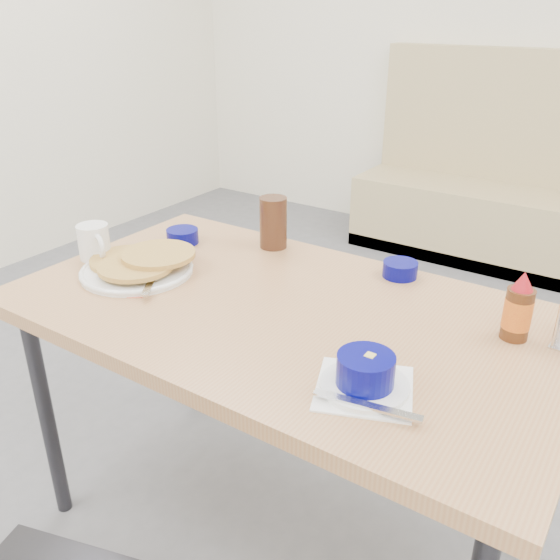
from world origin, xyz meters
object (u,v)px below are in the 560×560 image
Objects in this scene: pancake_plate at (139,265)px; amber_tumbler at (273,223)px; butter_bowl at (400,269)px; creamer_bowl at (183,236)px; dining_table at (284,328)px; syrup_bottle at (518,310)px; coffee_mug at (94,242)px; grits_setting at (365,375)px; booth_bench at (518,205)px.

pancake_plate is 1.99× the size of amber_tumbler.
creamer_bowl is at bearing -167.66° from butter_bowl.
dining_table is 8.56× the size of syrup_bottle.
grits_setting is (0.96, -0.15, -0.02)m from coffee_mug.
syrup_bottle is (0.77, -0.15, -0.01)m from amber_tumbler.
pancake_plate is at bearing 169.22° from grits_setting.
booth_bench is at bearing 102.25° from syrup_bottle.
booth_bench is 2.66m from pancake_plate.
booth_bench reaches higher than creamer_bowl.
coffee_mug reaches higher than grits_setting.
amber_tumbler is at bearing -178.15° from butter_bowl.
syrup_bottle reaches higher than grits_setting.
booth_bench is 2.47m from syrup_bottle.
pancake_plate is at bearing -167.16° from syrup_bottle.
booth_bench is 7.25× the size of grits_setting.
pancake_plate is 1.21× the size of grits_setting.
pancake_plate is 0.79m from grits_setting.
booth_bench is 2.25m from butter_bowl.
butter_bowl is at bearing -85.73° from booth_bench.
syrup_bottle is at bearing -77.75° from booth_bench.
booth_bench is at bearing 76.20° from coffee_mug.
syrup_bottle is (1.15, 0.22, 0.02)m from coffee_mug.
butter_bowl is at bearing 106.68° from grits_setting.
booth_bench reaches higher than syrup_bottle.
booth_bench reaches higher than amber_tumbler.
syrup_bottle reaches higher than amber_tumbler.
dining_table is at bearing -162.13° from syrup_bottle.
pancake_plate is at bearing -118.40° from amber_tumbler.
grits_setting reaches higher than pancake_plate.
pancake_plate is 1.93× the size of syrup_bottle.
pancake_plate is 0.99m from syrup_bottle.
booth_bench is 19.81× the size of butter_bowl.
dining_table is at bearing 147.92° from grits_setting.
dining_table is at bearing 4.92° from coffee_mug.
booth_bench is 11.62× the size of syrup_bottle.
coffee_mug is at bearing -117.91° from creamer_bowl.
dining_table is 10.74× the size of coffee_mug.
amber_tumbler is (0.20, 0.37, 0.06)m from pancake_plate.
grits_setting is (0.32, -0.20, 0.10)m from dining_table.
amber_tumbler is at bearing 27.59° from creamer_bowl.
syrup_bottle is (0.51, 0.17, 0.13)m from dining_table.
pancake_plate is at bearing -77.15° from creamer_bowl.
pancake_plate is 0.43m from amber_tumbler.
syrup_bottle is at bearing 12.84° from pancake_plate.
coffee_mug reaches higher than dining_table.
dining_table is 0.56m from syrup_bottle.
amber_tumbler reaches higher than dining_table.
creamer_bowl is (0.13, 0.24, -0.03)m from coffee_mug.
creamer_bowl is at bearing 160.14° from dining_table.
amber_tumbler reaches higher than pancake_plate.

